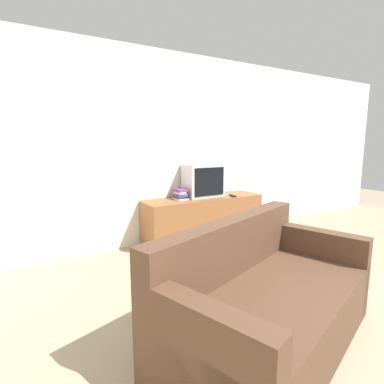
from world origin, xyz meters
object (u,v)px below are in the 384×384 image
Objects in this scene: couch at (266,304)px; remote_on_stand at (233,196)px; book_stack at (180,194)px; tv_stand at (204,219)px; television at (203,180)px.

remote_on_stand is at bearing 39.16° from couch.
book_stack is 1.44× the size of remote_on_stand.
couch is 8.71× the size of book_stack.
remote_on_stand is (0.39, -0.15, 0.32)m from tv_stand.
book_stack is at bearing 165.42° from remote_on_stand.
tv_stand is at bearing 49.68° from couch.
television is at bearing 68.44° from tv_stand.
remote_on_stand is (0.37, -0.22, -0.22)m from television.
television is (0.03, 0.07, 0.55)m from tv_stand.
television is at bearing 148.80° from remote_on_stand.
television is 2.41m from couch.
television is 2.52× the size of book_stack.
tv_stand is at bearing 159.38° from remote_on_stand.
remote_on_stand is at bearing -20.62° from tv_stand.
television is 0.48m from remote_on_stand.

